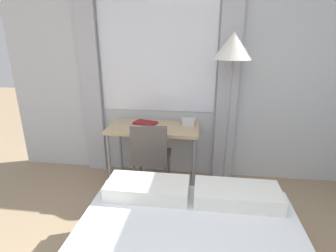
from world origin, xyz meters
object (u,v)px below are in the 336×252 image
Objects in this scene: desk_chair at (151,154)px; telephone at (188,122)px; desk at (154,132)px; book at (145,123)px; standing_lamp at (233,55)px.

telephone is at bearing 44.77° from desk_chair.
book is (-0.11, 0.07, 0.09)m from desk.
book reaches higher than desk.
standing_lamp reaches higher than desk.
desk is 0.59× the size of standing_lamp.
standing_lamp is at bearing -1.89° from desk.
book is at bearing 173.91° from standing_lamp.
desk is 0.32m from desk_chair.
desk_chair is at bearing -133.97° from telephone.
telephone reaches higher than book.
desk_chair reaches higher than book.
desk_chair reaches higher than desk.
standing_lamp is at bearing 16.09° from desk_chair.
standing_lamp reaches higher than desk_chair.
book is at bearing 109.11° from desk_chair.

